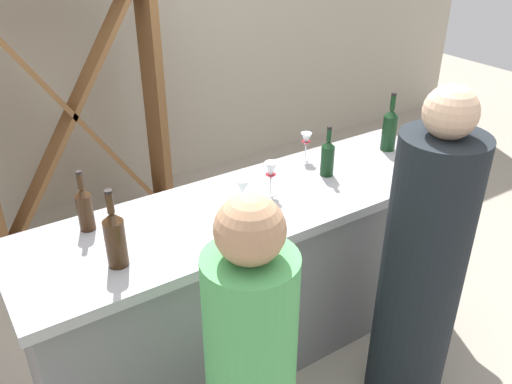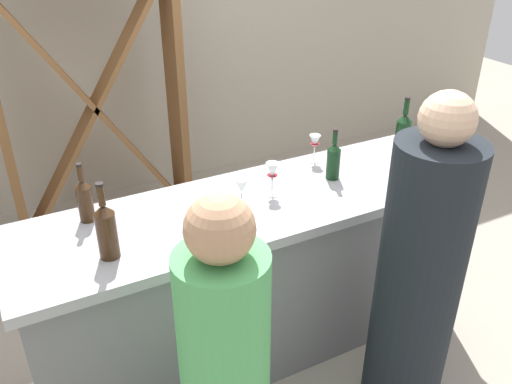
{
  "view_description": "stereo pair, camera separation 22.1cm",
  "coord_description": "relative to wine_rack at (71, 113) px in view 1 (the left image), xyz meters",
  "views": [
    {
      "loc": [
        -1.23,
        -1.88,
        2.21
      ],
      "look_at": [
        0.0,
        0.0,
        0.97
      ],
      "focal_mm": 37.86,
      "sensor_mm": 36.0,
      "label": 1
    },
    {
      "loc": [
        -1.04,
        -2.0,
        2.21
      ],
      "look_at": [
        0.0,
        0.0,
        0.97
      ],
      "focal_mm": 37.86,
      "sensor_mm": 36.0,
      "label": 2
    }
  ],
  "objects": [
    {
      "name": "ground_plane",
      "position": [
        0.4,
        -1.65,
        -0.93
      ],
      "size": [
        12.0,
        12.0,
        0.0
      ],
      "primitive_type": "plane",
      "color": "#9E9384"
    },
    {
      "name": "back_wall",
      "position": [
        0.4,
        0.55,
        0.47
      ],
      "size": [
        8.0,
        0.1,
        2.8
      ],
      "primitive_type": "cube",
      "color": "#B2A893",
      "rests_on": "ground"
    },
    {
      "name": "bar_counter",
      "position": [
        0.4,
        -1.65,
        -0.47
      ],
      "size": [
        2.33,
        0.67,
        0.92
      ],
      "color": "slate",
      "rests_on": "ground"
    },
    {
      "name": "wine_rack",
      "position": [
        0.0,
        0.0,
        0.0
      ],
      "size": [
        1.26,
        0.28,
        1.87
      ],
      "color": "brown",
      "rests_on": "ground"
    },
    {
      "name": "wine_bottle_leftmost_amber_brown",
      "position": [
        -0.36,
        -1.45,
        0.09
      ],
      "size": [
        0.07,
        0.07,
        0.28
      ],
      "color": "#331E0F",
      "rests_on": "bar_counter"
    },
    {
      "name": "wine_bottle_second_left_amber_brown",
      "position": [
        -0.34,
        -1.78,
        0.11
      ],
      "size": [
        0.08,
        0.08,
        0.34
      ],
      "color": "#331E0F",
      "rests_on": "bar_counter"
    },
    {
      "name": "wine_bottle_center_dark_green",
      "position": [
        0.86,
        -1.62,
        0.09
      ],
      "size": [
        0.07,
        0.07,
        0.27
      ],
      "color": "black",
      "rests_on": "bar_counter"
    },
    {
      "name": "wine_bottle_second_right_dark_green",
      "position": [
        1.37,
        -1.56,
        0.11
      ],
      "size": [
        0.08,
        0.08,
        0.34
      ],
      "color": "black",
      "rests_on": "bar_counter"
    },
    {
      "name": "wine_glass_near_left",
      "position": [
        0.32,
        -1.66,
        0.09
      ],
      "size": [
        0.08,
        0.08,
        0.15
      ],
      "color": "white",
      "rests_on": "bar_counter"
    },
    {
      "name": "wine_glass_near_center",
      "position": [
        0.5,
        -1.63,
        0.1
      ],
      "size": [
        0.07,
        0.07,
        0.17
      ],
      "color": "white",
      "rests_on": "bar_counter"
    },
    {
      "name": "wine_glass_near_right",
      "position": [
        0.88,
        -1.41,
        0.1
      ],
      "size": [
        0.06,
        0.06,
        0.16
      ],
      "color": "white",
      "rests_on": "bar_counter"
    },
    {
      "name": "person_left_guest",
      "position": [
        0.84,
        -2.32,
        -0.2
      ],
      "size": [
        0.37,
        0.37,
        1.6
      ],
      "rotation": [
        0.0,
        0.0,
        1.56
      ],
      "color": "black",
      "rests_on": "ground"
    }
  ]
}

